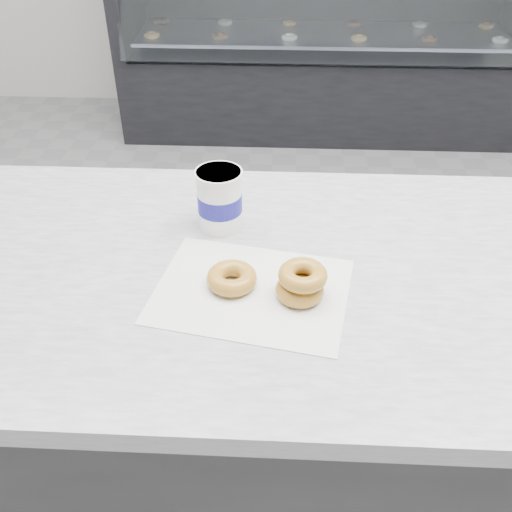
{
  "coord_description": "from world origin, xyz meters",
  "views": [
    {
      "loc": [
        -0.23,
        -1.45,
        1.56
      ],
      "look_at": [
        -0.27,
        -0.63,
        0.95
      ],
      "focal_mm": 40.0,
      "sensor_mm": 36.0,
      "label": 1
    }
  ],
  "objects": [
    {
      "name": "donut_single",
      "position": [
        -0.31,
        -0.66,
        0.92
      ],
      "size": [
        0.12,
        0.12,
        0.03
      ],
      "primitive_type": "torus",
      "rotation": [
        0.0,
        0.0,
        -0.36
      ],
      "color": "#B99232",
      "rests_on": "wax_paper"
    },
    {
      "name": "counter",
      "position": [
        0.0,
        -0.6,
        0.45
      ],
      "size": [
        3.06,
        0.76,
        0.9
      ],
      "color": "#333335",
      "rests_on": "ground"
    },
    {
      "name": "coffee_cup",
      "position": [
        -0.35,
        -0.46,
        0.97
      ],
      "size": [
        0.1,
        0.1,
        0.13
      ],
      "rotation": [
        0.0,
        0.0,
        -0.14
      ],
      "color": "white",
      "rests_on": "counter"
    },
    {
      "name": "wax_paper",
      "position": [
        -0.27,
        -0.67,
        0.9
      ],
      "size": [
        0.38,
        0.32,
        0.0
      ],
      "primitive_type": "cube",
      "rotation": [
        0.0,
        0.0,
        -0.19
      ],
      "color": "silver",
      "rests_on": "counter"
    },
    {
      "name": "donut_stack",
      "position": [
        -0.19,
        -0.68,
        0.93
      ],
      "size": [
        0.09,
        0.09,
        0.06
      ],
      "color": "#B99232",
      "rests_on": "wax_paper"
    },
    {
      "name": "ground",
      "position": [
        0.0,
        0.0,
        0.0
      ],
      "size": [
        5.0,
        5.0,
        0.0
      ],
      "primitive_type": "plane",
      "color": "gray",
      "rests_on": "ground"
    },
    {
      "name": "display_case",
      "position": [
        0.0,
        2.12,
        0.49
      ],
      "size": [
        2.4,
        0.74,
        1.25
      ],
      "color": "black",
      "rests_on": "ground"
    }
  ]
}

